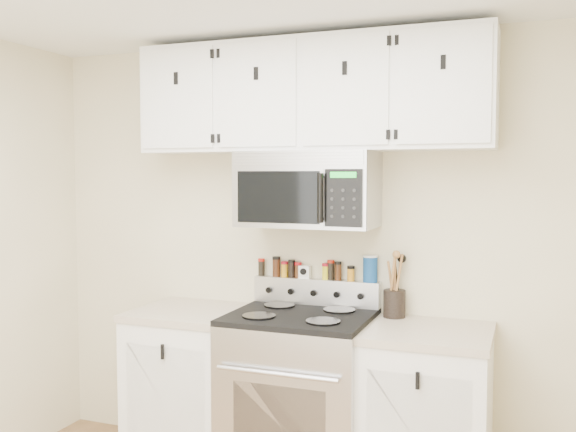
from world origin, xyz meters
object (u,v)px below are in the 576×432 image
object	(u,v)px
utensil_crock	(394,301)
salt_canister	(370,269)
range	(300,397)
microwave	(308,189)

from	to	relation	value
utensil_crock	salt_canister	xyz separation A→B (m)	(-0.15, 0.05, 0.17)
range	microwave	bearing A→B (deg)	89.77
microwave	salt_canister	world-z (taller)	microwave
microwave	utensil_crock	size ratio (longest dim) A/B	2.14
range	salt_canister	distance (m)	0.81
range	utensil_crock	distance (m)	0.74
salt_canister	utensil_crock	bearing A→B (deg)	-18.46
range	salt_canister	xyz separation A→B (m)	(0.32, 0.28, 0.69)
microwave	salt_canister	distance (m)	0.58
range	salt_canister	world-z (taller)	salt_canister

